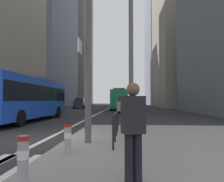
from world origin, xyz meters
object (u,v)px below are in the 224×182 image
car_oncoming_mid (80,103)px  bollard_left (68,137)px  car_receding_far (125,105)px  car_receding_near (129,103)px  traffic_signal_gantry (35,27)px  city_bus_red_distant (122,99)px  bollard_front (23,158)px  street_lamp_post (131,17)px  city_bus_blue_oncoming (28,97)px  pedestrian_waiting (133,127)px  pedestrian_walking (127,113)px  city_bus_red_receding (119,99)px

car_oncoming_mid → bollard_left: (6.93, -35.27, -0.40)m
car_oncoming_mid → car_receding_far: (8.43, -14.24, -0.00)m
car_receding_far → car_receding_near: bearing=87.9°
traffic_signal_gantry → city_bus_red_distant: bearing=87.3°
bollard_front → street_lamp_post: bearing=72.1°
car_receding_far → traffic_signal_gantry: (-3.08, -19.44, 3.10)m
bollard_front → city_bus_blue_oncoming: bearing=114.1°
pedestrian_waiting → bollard_front: bearing=-173.1°
city_bus_red_distant → traffic_signal_gantry: bearing=-92.7°
bollard_left → pedestrian_walking: bearing=68.4°
car_receding_near → car_receding_far: 20.47m
car_receding_near → traffic_signal_gantry: size_ratio=0.72×
car_receding_far → pedestrian_waiting: (0.15, -22.96, 0.12)m
city_bus_blue_oncoming → car_receding_near: (8.05, 31.13, -0.85)m
bollard_left → city_bus_red_distant: bearing=89.2°
car_oncoming_mid → pedestrian_waiting: (8.58, -37.20, 0.11)m
car_oncoming_mid → car_receding_near: bearing=34.1°
city_bus_blue_oncoming → pedestrian_waiting: 14.38m
street_lamp_post → pedestrian_walking: size_ratio=5.07×
bollard_front → pedestrian_waiting: size_ratio=0.48×
city_bus_red_distant → street_lamp_post: (1.04, -47.47, 3.45)m
car_oncoming_mid → traffic_signal_gantry: (5.35, -33.68, 3.10)m
bollard_left → bollard_front: bearing=-95.1°
traffic_signal_gantry → bollard_left: size_ratio=7.63×
street_lamp_post → bollard_left: size_ratio=10.18×
traffic_signal_gantry → street_lamp_post: 4.28m
city_bus_blue_oncoming → street_lamp_post: street_lamp_post is taller
traffic_signal_gantry → bollard_front: (1.40, -3.74, -3.48)m
car_receding_near → bollard_left: car_receding_near is taller
street_lamp_post → city_bus_blue_oncoming: bearing=139.7°
car_receding_far → bollard_left: car_receding_far is taller
street_lamp_post → pedestrian_walking: 4.27m
car_oncoming_mid → pedestrian_waiting: car_oncoming_mid is taller
city_bus_blue_oncoming → car_receding_near: size_ratio=2.57×
city_bus_red_distant → car_oncoming_mid: size_ratio=2.64×
city_bus_red_distant → car_receding_far: 30.42m
bollard_front → pedestrian_walking: 6.39m
traffic_signal_gantry → car_oncoming_mid: bearing=99.0°
city_bus_blue_oncoming → car_oncoming_mid: city_bus_blue_oncoming is taller
city_bus_red_receding → traffic_signal_gantry: (-2.16, -29.32, 2.25)m
city_bus_red_receding → city_bus_red_distant: size_ratio=0.99×
car_receding_far → bollard_front: size_ratio=5.15×
car_oncoming_mid → pedestrian_walking: (8.51, -31.29, 0.03)m
city_bus_red_receding → bollard_left: city_bus_red_receding is taller
car_receding_far → pedestrian_walking: size_ratio=2.67×
city_bus_red_distant → pedestrian_waiting: bearing=-89.0°
street_lamp_post → pedestrian_walking: (-0.20, 0.03, -4.27)m
city_bus_red_distant → car_receding_near: size_ratio=2.67×
pedestrian_waiting → city_bus_red_receding: bearing=91.9°
city_bus_blue_oncoming → bollard_front: city_bus_blue_oncoming is taller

